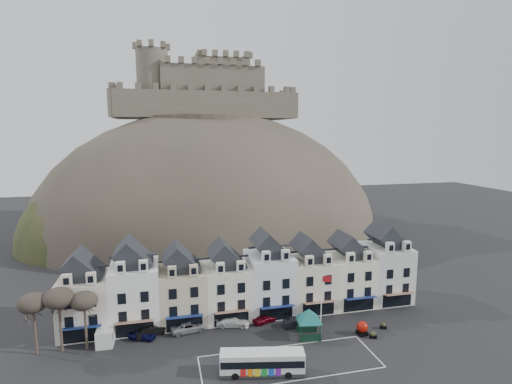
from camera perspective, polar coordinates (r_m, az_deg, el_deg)
ground at (r=52.42m, az=3.03°, el=-24.06°), size 300.00×300.00×0.00m
coach_bay_markings at (r=53.94m, az=4.83°, el=-23.05°), size 22.00×7.50×0.01m
townhouse_terrace at (r=63.91m, az=-0.97°, el=-12.47°), size 54.40×9.35×11.80m
castle_hill at (r=115.57m, az=-6.17°, el=-5.55°), size 100.00×76.00×68.00m
castle at (r=119.52m, az=-7.30°, el=14.26°), size 50.20×22.20×22.00m
tree_left_far at (r=59.20m, az=-29.28°, el=-13.71°), size 3.61×3.61×8.24m
tree_left_mid at (r=58.32m, az=-26.39°, el=-13.47°), size 3.78×3.78×8.64m
tree_left_near at (r=57.96m, az=-23.36°, el=-14.14°), size 3.43×3.43×7.84m
bus at (r=50.94m, az=0.89°, el=-23.05°), size 10.16×4.23×2.80m
bus_shelter at (r=58.09m, az=7.58°, el=-17.05°), size 6.41×6.41×4.13m
red_buoy at (r=61.10m, az=14.94°, el=-18.24°), size 1.55×1.55×1.92m
flagpole at (r=57.42m, az=9.43°, el=-15.17°), size 1.25×0.55×9.18m
white_van at (r=61.19m, az=-20.57°, el=-18.31°), size 2.27×5.00×2.26m
planter_west at (r=60.76m, az=16.37°, el=-19.01°), size 1.07×0.79×0.97m
planter_east at (r=63.69m, az=17.72°, el=-17.74°), size 1.01×0.76×0.91m
car_navy at (r=60.29m, az=-15.94°, el=-19.05°), size 3.96×2.87×1.25m
car_black at (r=60.87m, az=-14.73°, el=-18.57°), size 4.89×3.40×1.53m
car_silver at (r=60.93m, az=-9.57°, el=-18.41°), size 5.44×3.25×1.44m
car_white at (r=61.59m, az=-3.36°, el=-18.00°), size 5.23×3.14×1.42m
car_maroon at (r=62.56m, az=1.24°, el=-17.62°), size 3.99×2.64×1.26m
car_charcoal at (r=61.57m, az=6.02°, el=-18.06°), size 4.29×1.69×1.39m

